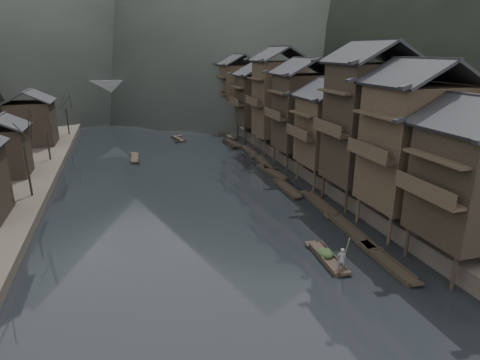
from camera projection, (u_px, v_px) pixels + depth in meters
name	position (u px, v px, depth m)	size (l,w,h in m)	color
water	(216.00, 249.00, 33.24)	(300.00, 300.00, 0.00)	black
right_bank	(343.00, 129.00, 78.84)	(40.00, 200.00, 1.80)	#2D2823
stilt_houses	(309.00, 101.00, 52.72)	(9.00, 67.60, 16.85)	black
bare_trees	(21.00, 142.00, 42.58)	(3.98, 61.58, 7.96)	black
moored_sampans	(266.00, 166.00, 55.81)	(2.91, 61.63, 0.47)	black
midriver_boats	(157.00, 148.00, 66.41)	(9.93, 17.59, 0.45)	black
stone_bridge	(148.00, 95.00, 97.30)	(40.00, 6.00, 9.00)	#4C4C4F
hero_sampan	(327.00, 258.00, 31.36)	(1.48, 5.52, 0.44)	black
cargo_heap	(326.00, 249.00, 31.40)	(1.20, 1.58, 0.72)	black
boatman	(342.00, 256.00, 29.30)	(0.65, 0.43, 1.78)	#5A5B5D
bamboo_pole	(348.00, 220.00, 28.47)	(0.06, 0.06, 4.43)	#8C7A51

